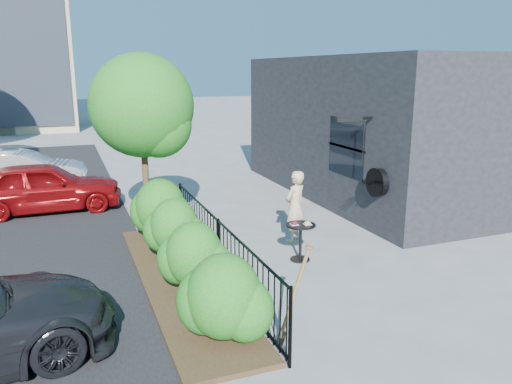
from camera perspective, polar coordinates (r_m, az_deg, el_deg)
name	(u,v)px	position (r m, az deg, el deg)	size (l,w,h in m)	color
ground	(295,266)	(9.64, 4.43, -8.41)	(120.00, 120.00, 0.00)	gray
shop_building	(396,126)	(15.74, 15.75, 7.32)	(6.22, 9.00, 4.00)	black
fence	(219,248)	(8.93, -4.28, -6.40)	(0.05, 6.05, 1.10)	black
planting_bed	(181,281)	(8.96, -8.57, -10.03)	(1.30, 6.00, 0.08)	#382616
shrubs	(184,243)	(8.83, -8.23, -5.77)	(1.10, 5.60, 1.24)	#246216
patio_tree	(146,112)	(10.95, -12.51, 8.91)	(2.20, 2.20, 3.94)	#3F2B19
cafe_table	(301,236)	(9.75, 5.11, -4.98)	(0.58, 0.58, 0.78)	black
woman	(295,207)	(10.72, 4.50, -1.68)	(0.57, 0.37, 1.56)	tan
shovel	(292,302)	(6.80, 4.14, -12.48)	(0.49, 0.19, 1.43)	brown
car_red	(43,187)	(14.15, -23.12, 0.55)	(1.57, 3.90, 1.33)	maroon
car_silver	(22,171)	(16.91, -25.20, 2.21)	(1.32, 3.78, 1.25)	#A9A9AD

